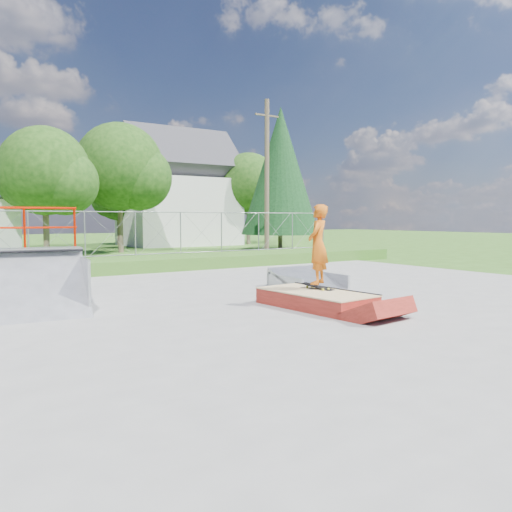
{
  "coord_description": "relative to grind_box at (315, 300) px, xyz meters",
  "views": [
    {
      "loc": [
        -6.99,
        -9.08,
        2.01
      ],
      "look_at": [
        -0.35,
        1.05,
        1.1
      ],
      "focal_mm": 35.0,
      "sensor_mm": 36.0,
      "label": 1
    }
  ],
  "objects": [
    {
      "name": "grass_berm",
      "position": [
        -0.15,
        10.1,
        0.05
      ],
      "size": [
        24.0,
        3.0,
        0.5
      ],
      "primitive_type": "cube",
      "color": "#335819",
      "rests_on": "ground"
    },
    {
      "name": "grind_box",
      "position": [
        0.0,
        0.0,
        0.0
      ],
      "size": [
        1.54,
        2.77,
        0.4
      ],
      "rotation": [
        0.0,
        0.0,
        0.09
      ],
      "color": "maroon",
      "rests_on": "concrete_pad"
    },
    {
      "name": "concrete_pad",
      "position": [
        -0.15,
        0.6,
        -0.18
      ],
      "size": [
        20.0,
        16.0,
        0.04
      ],
      "primitive_type": "cube",
      "color": "gray",
      "rests_on": "ground"
    },
    {
      "name": "quarter_pipe",
      "position": [
        -5.49,
        2.56,
        0.93
      ],
      "size": [
        2.46,
        2.15,
        2.26
      ],
      "primitive_type": null,
      "rotation": [
        0.0,
        0.0,
        -0.11
      ],
      "color": "gray",
      "rests_on": "concrete_pad"
    },
    {
      "name": "tree_right_far",
      "position": [
        14.11,
        24.42,
        4.34
      ],
      "size": [
        5.1,
        4.8,
        7.12
      ],
      "color": "#4F4031",
      "rests_on": "ground"
    },
    {
      "name": "conifer_tree",
      "position": [
        11.85,
        17.6,
        4.85
      ],
      "size": [
        5.04,
        5.04,
        9.1
      ],
      "color": "#4F4031",
      "rests_on": "ground"
    },
    {
      "name": "utility_pole",
      "position": [
        7.35,
        12.6,
        3.8
      ],
      "size": [
        0.24,
        0.24,
        8.0
      ],
      "primitive_type": "cylinder",
      "color": "#4F4031",
      "rests_on": "ground"
    },
    {
      "name": "tree_back_mid",
      "position": [
        5.06,
        28.46,
        3.43
      ],
      "size": [
        4.08,
        3.84,
        5.7
      ],
      "color": "#4F4031",
      "rests_on": "ground"
    },
    {
      "name": "skateboard",
      "position": [
        0.26,
        0.24,
        0.24
      ],
      "size": [
        0.45,
        0.82,
        0.13
      ],
      "primitive_type": "cube",
      "rotation": [
        0.14,
        0.0,
        0.3
      ],
      "color": "black",
      "rests_on": "grind_box"
    },
    {
      "name": "chain_link_fence",
      "position": [
        -0.15,
        11.1,
        1.2
      ],
      "size": [
        20.0,
        0.06,
        1.8
      ],
      "primitive_type": null,
      "color": "gray",
      "rests_on": "grass_berm"
    },
    {
      "name": "flat_bank_ramp",
      "position": [
        1.94,
        2.64,
        0.06
      ],
      "size": [
        1.75,
        1.86,
        0.52
      ],
      "primitive_type": null,
      "rotation": [
        0.0,
        0.0,
        -0.03
      ],
      "color": "gray",
      "rests_on": "concrete_pad"
    },
    {
      "name": "tree_center",
      "position": [
        2.63,
        20.41,
        4.65
      ],
      "size": [
        5.44,
        5.12,
        7.6
      ],
      "color": "#4F4031",
      "rests_on": "ground"
    },
    {
      "name": "gable_house",
      "position": [
        8.85,
        26.6,
        3.64
      ],
      "size": [
        8.4,
        6.08,
        8.94
      ],
      "color": "#B8B8B4",
      "rests_on": "ground"
    },
    {
      "name": "ground",
      "position": [
        -0.15,
        0.6,
        -0.2
      ],
      "size": [
        120.0,
        120.0,
        0.0
      ],
      "primitive_type": "plane",
      "color": "#335819",
      "rests_on": "ground"
    },
    {
      "name": "tree_left_near",
      "position": [
        -1.9,
        18.43,
        4.04
      ],
      "size": [
        4.76,
        4.48,
        6.65
      ],
      "color": "#4F4031",
      "rests_on": "ground"
    },
    {
      "name": "skater",
      "position": [
        0.26,
        0.24,
        1.15
      ],
      "size": [
        0.79,
        0.74,
        1.82
      ],
      "primitive_type": "imported",
      "rotation": [
        0.0,
        0.0,
        3.75
      ],
      "color": "#CC5C11",
      "rests_on": "grind_box"
    }
  ]
}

